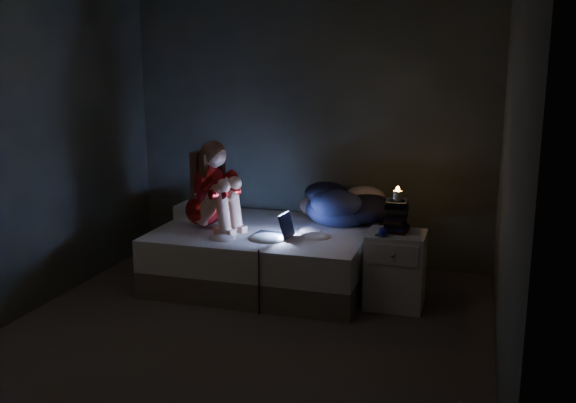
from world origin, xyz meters
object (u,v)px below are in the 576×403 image
at_px(nightstand, 395,269).
at_px(candle, 397,197).
at_px(bed, 264,256).
at_px(phone, 383,234).
at_px(woman, 203,184).
at_px(laptop, 272,224).

bearing_deg(nightstand, candle, 104.60).
xyz_separation_m(bed, phone, (1.11, -0.31, 0.37)).
bearing_deg(nightstand, bed, 169.80).
relative_size(woman, phone, 5.77).
distance_m(bed, laptop, 0.47).
distance_m(woman, candle, 1.72).
relative_size(bed, phone, 13.34).
xyz_separation_m(woman, nightstand, (1.73, -0.07, -0.61)).
bearing_deg(candle, laptop, -176.91).
bearing_deg(laptop, phone, 2.75).
xyz_separation_m(laptop, candle, (1.05, 0.06, 0.29)).
height_order(woman, laptop, woman).
distance_m(woman, laptop, 0.74).
relative_size(nightstand, candle, 7.81).
bearing_deg(candle, nightstand, -75.33).
height_order(bed, nightstand, nightstand).
distance_m(bed, nightstand, 1.23).
distance_m(nightstand, phone, 0.35).
height_order(nightstand, phone, phone).
bearing_deg(phone, nightstand, 59.76).
bearing_deg(candle, woman, 178.63).
height_order(laptop, nightstand, laptop).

